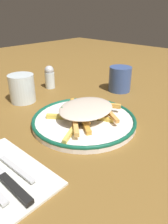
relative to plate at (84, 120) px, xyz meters
name	(u,v)px	position (x,y,z in m)	size (l,w,h in m)	color
ground_plane	(84,123)	(0.00, 0.00, -0.01)	(2.60, 2.60, 0.00)	brown
plate	(84,120)	(0.00, 0.00, 0.00)	(0.28, 0.28, 0.02)	white
fries_heap	(86,110)	(0.01, 0.00, 0.03)	(0.22, 0.20, 0.04)	#D8A150
knife	(3,177)	(-0.26, -0.05, 0.00)	(0.02, 0.21, 0.01)	black
spoon	(2,157)	(-0.23, 0.01, 0.00)	(0.02, 0.15, 0.01)	silver
water_glass	(22,88)	(-0.03, 0.25, 0.04)	(0.08, 0.08, 0.09)	silver
coffee_mug	(120,79)	(0.28, 0.08, 0.04)	(0.11, 0.08, 0.09)	#38518E
salt_shaker	(50,77)	(0.12, 0.29, 0.03)	(0.04, 0.04, 0.09)	silver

